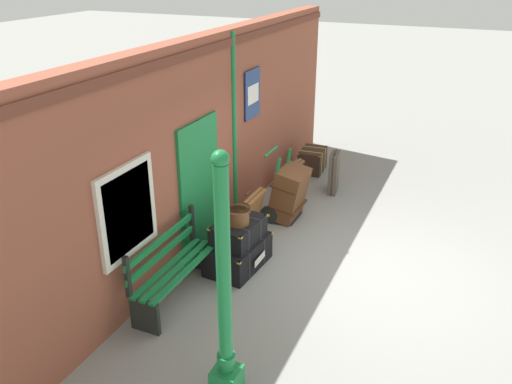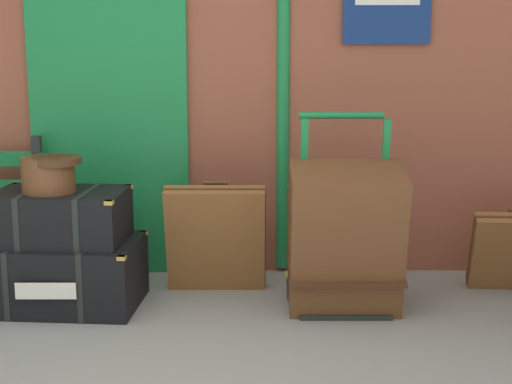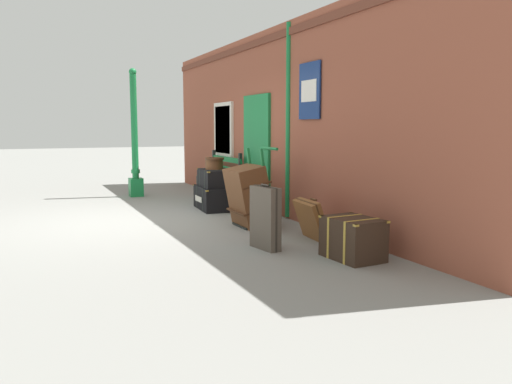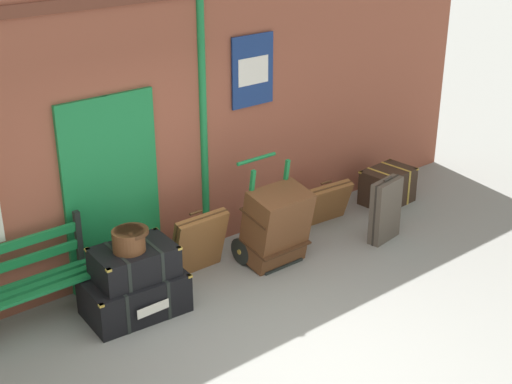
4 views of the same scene
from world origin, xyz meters
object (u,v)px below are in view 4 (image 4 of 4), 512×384
(platform_bench, at_px, (16,290))
(corner_trunk, at_px, (388,186))
(steamer_trunk_base, at_px, (135,294))
(suitcase_charcoal, at_px, (327,203))
(suitcase_cream, at_px, (198,243))
(steamer_trunk_middle, at_px, (134,262))
(suitcase_tan, at_px, (385,210))
(porters_trolley, at_px, (266,237))
(large_brown_trunk, at_px, (276,226))
(round_hatbox, at_px, (129,239))

(platform_bench, xyz_separation_m, corner_trunk, (5.11, -0.26, -0.20))
(steamer_trunk_base, height_order, corner_trunk, corner_trunk)
(platform_bench, distance_m, suitcase_charcoal, 4.04)
(steamer_trunk_base, relative_size, suitcase_cream, 1.40)
(steamer_trunk_middle, distance_m, suitcase_tan, 3.24)
(suitcase_charcoal, relative_size, suitcase_tan, 0.80)
(platform_bench, bearing_deg, suitcase_charcoal, -2.56)
(suitcase_tan, bearing_deg, steamer_trunk_middle, 170.91)
(platform_bench, distance_m, porters_trolley, 2.85)
(suitcase_cream, bearing_deg, suitcase_tan, -18.89)
(suitcase_cream, bearing_deg, steamer_trunk_middle, -165.07)
(large_brown_trunk, xyz_separation_m, suitcase_tan, (1.42, -0.39, -0.08))
(steamer_trunk_middle, bearing_deg, suitcase_charcoal, 5.29)
(corner_trunk, bearing_deg, suitcase_charcoal, 175.96)
(suitcase_charcoal, bearing_deg, round_hatbox, -174.39)
(steamer_trunk_base, xyz_separation_m, steamer_trunk_middle, (0.02, -0.00, 0.37))
(porters_trolley, bearing_deg, platform_bench, 171.74)
(steamer_trunk_middle, distance_m, suitcase_cream, 1.01)
(platform_bench, relative_size, steamer_trunk_middle, 1.89)
(platform_bench, height_order, porters_trolley, porters_trolley)
(steamer_trunk_base, xyz_separation_m, round_hatbox, (-0.03, -0.03, 0.65))
(steamer_trunk_base, distance_m, round_hatbox, 0.65)
(porters_trolley, relative_size, large_brown_trunk, 1.28)
(platform_bench, bearing_deg, steamer_trunk_middle, -23.42)
(suitcase_cream, height_order, corner_trunk, suitcase_cream)
(platform_bench, xyz_separation_m, porters_trolley, (2.82, -0.41, -0.17))
(suitcase_charcoal, bearing_deg, suitcase_tan, -74.91)
(porters_trolley, distance_m, suitcase_charcoal, 1.23)
(steamer_trunk_base, relative_size, round_hatbox, 2.87)
(large_brown_trunk, height_order, suitcase_cream, large_brown_trunk)
(corner_trunk, bearing_deg, steamer_trunk_middle, -177.18)
(round_hatbox, bearing_deg, suitcase_cream, 15.38)
(steamer_trunk_middle, bearing_deg, steamer_trunk_base, 168.55)
(round_hatbox, height_order, suitcase_cream, round_hatbox)
(platform_bench, height_order, suitcase_charcoal, platform_bench)
(porters_trolley, height_order, suitcase_charcoal, porters_trolley)
(porters_trolley, bearing_deg, steamer_trunk_middle, -178.48)
(steamer_trunk_middle, relative_size, suitcase_charcoal, 1.29)
(porters_trolley, height_order, suitcase_cream, porters_trolley)
(suitcase_charcoal, distance_m, suitcase_tan, 0.82)
(suitcase_tan, bearing_deg, steamer_trunk_base, 170.89)
(platform_bench, relative_size, suitcase_charcoal, 2.43)
(suitcase_tan, bearing_deg, large_brown_trunk, 164.81)
(steamer_trunk_base, xyz_separation_m, suitcase_tan, (3.21, -0.51, 0.18))
(steamer_trunk_middle, xyz_separation_m, corner_trunk, (4.06, 0.20, -0.34))
(platform_bench, relative_size, porters_trolley, 1.32)
(platform_bench, distance_m, steamer_trunk_middle, 1.16)
(steamer_trunk_middle, relative_size, porters_trolley, 0.70)
(steamer_trunk_middle, xyz_separation_m, suitcase_tan, (3.19, -0.51, -0.19))
(platform_bench, height_order, corner_trunk, platform_bench)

